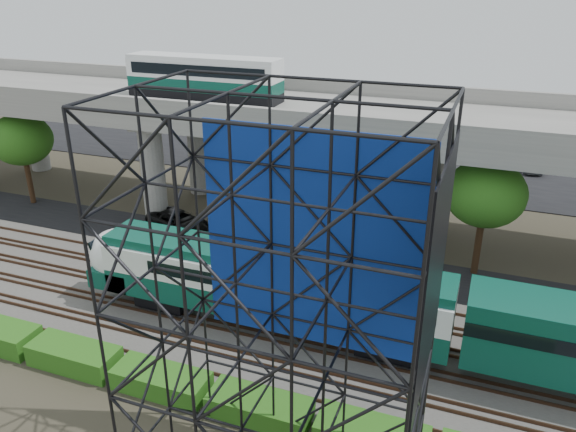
% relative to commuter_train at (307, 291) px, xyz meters
% --- Properties ---
extents(ground, '(140.00, 140.00, 0.00)m').
position_rel_commuter_train_xyz_m(ground, '(-6.04, -2.00, -2.88)').
color(ground, '#474233').
rests_on(ground, ground).
extents(ballast_bed, '(90.00, 12.00, 0.20)m').
position_rel_commuter_train_xyz_m(ballast_bed, '(-6.04, 0.00, -2.78)').
color(ballast_bed, slate).
rests_on(ballast_bed, ground).
extents(service_road, '(90.00, 5.00, 0.08)m').
position_rel_commuter_train_xyz_m(service_road, '(-6.04, 8.50, -2.84)').
color(service_road, black).
rests_on(service_road, ground).
extents(parking_lot, '(90.00, 18.00, 0.08)m').
position_rel_commuter_train_xyz_m(parking_lot, '(-6.04, 32.00, -2.84)').
color(parking_lot, black).
rests_on(parking_lot, ground).
extents(harbor_water, '(140.00, 40.00, 0.03)m').
position_rel_commuter_train_xyz_m(harbor_water, '(-6.04, 54.00, -2.87)').
color(harbor_water, '#456371').
rests_on(harbor_water, ground).
extents(rail_tracks, '(90.00, 9.52, 0.16)m').
position_rel_commuter_train_xyz_m(rail_tracks, '(-6.04, -0.00, -2.60)').
color(rail_tracks, '#472D1E').
rests_on(rail_tracks, ballast_bed).
extents(commuter_train, '(29.30, 3.06, 4.30)m').
position_rel_commuter_train_xyz_m(commuter_train, '(0.00, 0.00, 0.00)').
color(commuter_train, black).
rests_on(commuter_train, rail_tracks).
extents(overpass, '(80.00, 12.00, 12.40)m').
position_rel_commuter_train_xyz_m(overpass, '(-6.56, 14.00, 5.33)').
color(overpass, '#9E9B93').
rests_on(overpass, ground).
extents(scaffold_tower, '(9.36, 6.36, 15.00)m').
position_rel_commuter_train_xyz_m(scaffold_tower, '(2.43, -9.98, 4.59)').
color(scaffold_tower, black).
rests_on(scaffold_tower, ground).
extents(hedge_strip, '(34.60, 1.80, 1.20)m').
position_rel_commuter_train_xyz_m(hedge_strip, '(-5.03, -6.30, -2.32)').
color(hedge_strip, '#286116').
rests_on(hedge_strip, ground).
extents(trees, '(40.94, 16.94, 7.69)m').
position_rel_commuter_train_xyz_m(trees, '(-10.71, 14.17, 2.69)').
color(trees, '#382314').
rests_on(trees, ground).
extents(suv, '(5.87, 4.02, 1.49)m').
position_rel_commuter_train_xyz_m(suv, '(-13.49, 9.44, -2.06)').
color(suv, black).
rests_on(suv, service_road).
extents(parked_cars, '(36.35, 9.50, 1.27)m').
position_rel_commuter_train_xyz_m(parked_cars, '(-5.57, 31.59, -2.21)').
color(parked_cars, white).
rests_on(parked_cars, parking_lot).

